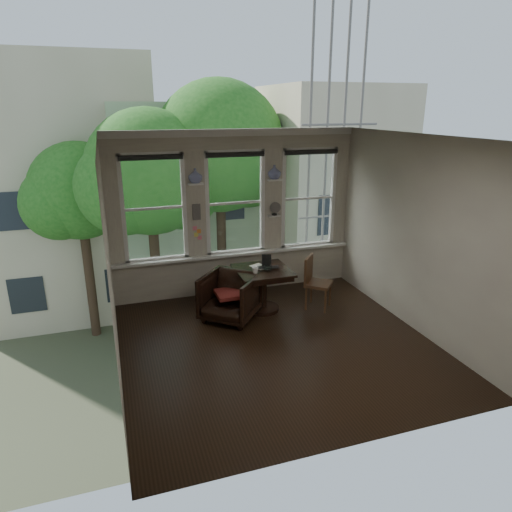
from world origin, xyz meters
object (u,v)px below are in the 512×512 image
object	(u,v)px
armchair_left	(230,297)
mug	(255,270)
table	(263,290)
laptop	(269,269)
side_chair_right	(319,283)

from	to	relation	value
armchair_left	mug	size ratio (longest dim) A/B	8.14
table	laptop	bearing A→B (deg)	-22.35
armchair_left	mug	world-z (taller)	mug
table	laptop	size ratio (longest dim) A/B	2.50
table	side_chair_right	xyz separation A→B (m)	(0.95, -0.21, 0.09)
table	armchair_left	bearing A→B (deg)	-165.84
armchair_left	laptop	world-z (taller)	armchair_left
laptop	mug	xyz separation A→B (m)	(-0.27, -0.10, 0.03)
armchair_left	mug	xyz separation A→B (m)	(0.44, 0.02, 0.41)
mug	laptop	bearing A→B (deg)	19.69
side_chair_right	laptop	size ratio (longest dim) A/B	2.55
table	armchair_left	xyz separation A→B (m)	(-0.62, -0.16, 0.02)
table	laptop	world-z (taller)	laptop
armchair_left	table	bearing A→B (deg)	55.01
table	armchair_left	distance (m)	0.64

